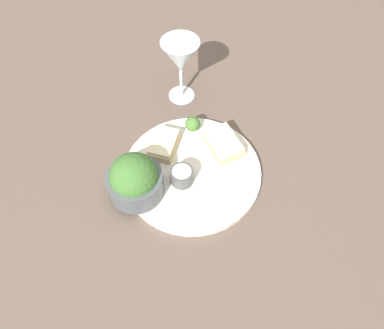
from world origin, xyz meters
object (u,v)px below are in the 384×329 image
Objects in this scene: cheese_toast_far at (164,144)px; salad_bowl at (135,179)px; wine_glass at (178,59)px; sauce_ramekin at (182,175)px; cheese_toast_near at (223,143)px.

salad_bowl is at bearing -31.30° from cheese_toast_far.
cheese_toast_far is at bearing -16.35° from wine_glass.
sauce_ramekin is 0.09m from cheese_toast_far.
cheese_toast_near is at bearing 84.74° from cheese_toast_far.
cheese_toast_far is at bearing 148.70° from salad_bowl.
sauce_ramekin is 0.50× the size of cheese_toast_far.
cheese_toast_near is at bearing 128.08° from sauce_ramekin.
salad_bowl reaches higher than cheese_toast_near.
sauce_ramekin is at bearing 19.28° from cheese_toast_far.
salad_bowl is 0.12m from cheese_toast_far.
wine_glass reaches higher than sauce_ramekin.
cheese_toast_near and cheese_toast_far have the same top height.
cheese_toast_near is at bearing 23.72° from wine_glass.
wine_glass reaches higher than cheese_toast_far.
cheese_toast_far is at bearing -95.26° from cheese_toast_near.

